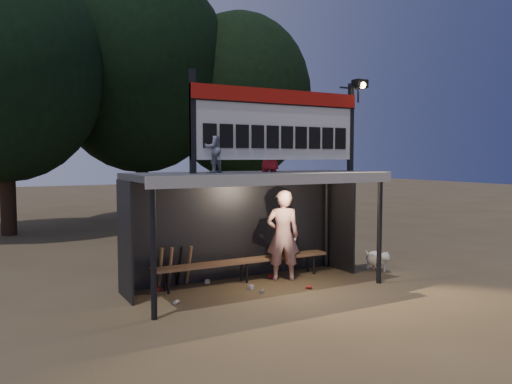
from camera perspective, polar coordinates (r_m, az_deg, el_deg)
ground at (r=10.19m, az=0.11°, el=-10.90°), size 80.00×80.00×0.00m
player at (r=10.59m, az=3.09°, el=-4.98°), size 0.83×0.70×1.93m
child_a at (r=9.45m, az=-5.10°, el=5.01°), size 0.57×0.53×0.94m
child_b at (r=10.21m, az=1.57°, el=5.07°), size 0.52×0.38×0.98m
dugout_shelter at (r=10.09m, az=-0.56°, el=-0.40°), size 5.10×2.08×2.32m
scoreboard_assembly at (r=10.14m, az=2.92°, el=7.98°), size 4.10×0.27×1.99m
bench at (r=10.56m, az=-1.36°, el=-7.95°), size 4.00×0.35×0.48m
tree_left at (r=18.84m, az=-26.89°, el=12.41°), size 6.46×6.46×9.27m
tree_mid at (r=21.22m, az=-13.10°, el=13.52°), size 7.22×7.22×10.36m
tree_right at (r=21.62m, az=-1.86°, el=10.82°), size 6.08×6.08×8.72m
dog at (r=11.94m, az=13.73°, el=-7.42°), size 0.36×0.81×0.49m
bats at (r=10.24m, az=-9.26°, el=-8.40°), size 0.67×0.35×0.84m
litter at (r=10.10m, az=-2.49°, el=-10.82°), size 2.80×1.50×0.08m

